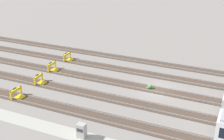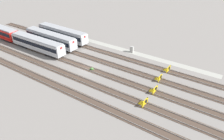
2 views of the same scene
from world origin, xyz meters
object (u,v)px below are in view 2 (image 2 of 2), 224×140
object	(u,v)px
subway_car_front_row_leftmost	(37,44)
weed_clump	(92,69)
subway_car_front_row_left_inner	(50,38)
electrical_cabinet	(132,49)
bumper_stop_middle_track	(154,90)
bumper_stop_near_inner_track	(159,78)
bumper_stop_far_inner_track	(144,102)
bumper_stop_nearest_track	(167,69)
subway_car_front_row_centre	(62,33)

from	to	relation	value
subway_car_front_row_leftmost	weed_clump	distance (m)	18.71
subway_car_front_row_left_inner	electrical_cabinet	xyz separation A→B (m)	(-21.65, -8.86, -1.24)
bumper_stop_middle_track	weed_clump	size ratio (longest dim) A/B	2.18
subway_car_front_row_left_inner	electrical_cabinet	world-z (taller)	subway_car_front_row_left_inner
bumper_stop_middle_track	subway_car_front_row_left_inner	bearing A→B (deg)	-7.74
bumper_stop_near_inner_track	bumper_stop_far_inner_track	size ratio (longest dim) A/B	1.00
bumper_stop_near_inner_track	bumper_stop_far_inner_track	world-z (taller)	same
bumper_stop_nearest_track	bumper_stop_far_inner_track	world-z (taller)	same
subway_car_front_row_centre	bumper_stop_near_inner_track	world-z (taller)	subway_car_front_row_centre
subway_car_front_row_leftmost	bumper_stop_middle_track	size ratio (longest dim) A/B	8.99
subway_car_front_row_leftmost	bumper_stop_middle_track	world-z (taller)	subway_car_front_row_leftmost
subway_car_front_row_left_inner	bumper_stop_far_inner_track	size ratio (longest dim) A/B	8.98
bumper_stop_nearest_track	bumper_stop_middle_track	size ratio (longest dim) A/B	1.00
subway_car_front_row_leftmost	electrical_cabinet	size ratio (longest dim) A/B	11.27
bumper_stop_far_inner_track	electrical_cabinet	xyz separation A→B (m)	(12.74, -18.16, 0.29)
electrical_cabinet	weed_clump	size ratio (longest dim) A/B	1.74
electrical_cabinet	weed_clump	bearing A→B (deg)	77.43
bumper_stop_middle_track	weed_clump	distance (m)	15.65
bumper_stop_nearest_track	bumper_stop_middle_track	bearing A→B (deg)	95.34
electrical_cabinet	weed_clump	xyz separation A→B (m)	(3.02, 13.55, -0.56)
bumper_stop_far_inner_track	bumper_stop_near_inner_track	bearing A→B (deg)	-83.62
bumper_stop_middle_track	weed_clump	xyz separation A→B (m)	(15.65, 0.03, -0.27)
subway_car_front_row_leftmost	weed_clump	bearing A→B (deg)	179.82
bumper_stop_middle_track	subway_car_front_row_leftmost	bearing A→B (deg)	-0.05
subway_car_front_row_left_inner	bumper_stop_nearest_track	distance (m)	33.76
bumper_stop_far_inner_track	bumper_stop_nearest_track	bearing A→B (deg)	-85.99
subway_car_front_row_centre	weed_clump	bearing A→B (deg)	153.28
subway_car_front_row_leftmost	subway_car_front_row_left_inner	xyz separation A→B (m)	(0.00, -4.63, 0.00)
subway_car_front_row_leftmost	bumper_stop_near_inner_track	distance (m)	33.70
bumper_stop_nearest_track	bumper_stop_near_inner_track	distance (m)	4.67
subway_car_front_row_leftmost	bumper_stop_near_inner_track	xyz separation A→B (m)	(-33.35, -4.60, -1.53)
bumper_stop_nearest_track	bumper_stop_far_inner_track	bearing A→B (deg)	94.01
subway_car_front_row_leftmost	bumper_stop_far_inner_track	size ratio (longest dim) A/B	8.98
subway_car_front_row_leftmost	subway_car_front_row_centre	bearing A→B (deg)	-90.00
electrical_cabinet	weed_clump	distance (m)	13.89
bumper_stop_near_inner_track	bumper_stop_far_inner_track	xyz separation A→B (m)	(-1.04, 9.28, 0.00)
subway_car_front_row_leftmost	bumper_stop_middle_track	bearing A→B (deg)	179.95
subway_car_front_row_left_inner	bumper_stop_nearest_track	size ratio (longest dim) A/B	8.98
subway_car_front_row_left_inner	electrical_cabinet	distance (m)	23.42
weed_clump	bumper_stop_middle_track	bearing A→B (deg)	-179.89
subway_car_front_row_leftmost	bumper_stop_middle_track	distance (m)	34.31
bumper_stop_far_inner_track	weed_clump	size ratio (longest dim) A/B	2.18
bumper_stop_nearest_track	weed_clump	world-z (taller)	bumper_stop_nearest_track
bumper_stop_nearest_track	weed_clump	xyz separation A→B (m)	(14.78, 9.33, -0.27)
bumper_stop_near_inner_track	electrical_cabinet	bearing A→B (deg)	-37.22
bumper_stop_near_inner_track	bumper_stop_middle_track	distance (m)	4.72
bumper_stop_near_inner_track	bumper_stop_nearest_track	bearing A→B (deg)	-90.73
electrical_cabinet	weed_clump	world-z (taller)	electrical_cabinet
subway_car_front_row_leftmost	subway_car_front_row_centre	world-z (taller)	same
bumper_stop_nearest_track	electrical_cabinet	xyz separation A→B (m)	(11.76, -4.22, 0.29)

